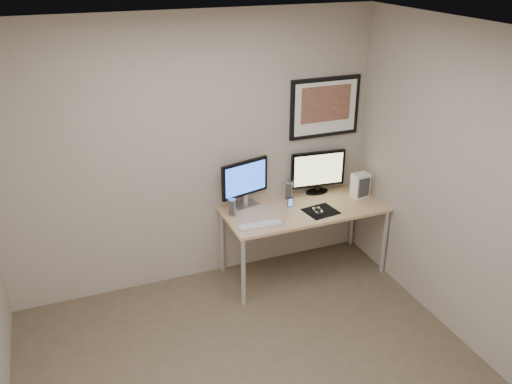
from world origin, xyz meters
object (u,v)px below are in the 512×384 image
monitor_tv (318,171)px  keyboard (261,225)px  speaker_left (232,207)px  fan_unit (360,185)px  framed_art (325,107)px  speaker_right (288,190)px  monitor_large (245,181)px  phone_dock (290,203)px  desk (304,214)px

monitor_tv → keyboard: 0.96m
speaker_left → fan_unit: fan_unit is taller
framed_art → fan_unit: (0.29, -0.31, -0.76)m
monitor_tv → fan_unit: size_ratio=2.27×
speaker_left → keyboard: (0.18, -0.29, -0.08)m
speaker_right → keyboard: 0.64m
framed_art → keyboard: (-0.89, -0.52, -0.88)m
fan_unit → monitor_large: bearing=162.1°
keyboard → fan_unit: 1.20m
monitor_tv → phone_dock: 0.51m
monitor_tv → fan_unit: bearing=-29.4°
desk → fan_unit: fan_unit is taller
desk → speaker_right: speaker_right is taller
desk → fan_unit: 0.66m
desk → speaker_right: 0.29m
desk → fan_unit: (0.64, 0.02, 0.19)m
phone_dock → keyboard: size_ratio=0.28×
speaker_right → keyboard: bearing=-114.1°
desk → keyboard: bearing=-161.0°
phone_dock → keyboard: bearing=-145.6°
framed_art → monitor_large: 1.08m
monitor_tv → phone_dock: bearing=-145.5°
desk → speaker_right: size_ratio=8.11×
monitor_large → speaker_left: (-0.19, -0.15, -0.18)m
desk → fan_unit: bearing=2.2°
desk → monitor_tv: (0.27, 0.27, 0.31)m
keyboard → monitor_tv: bearing=31.7°
speaker_left → fan_unit: bearing=20.9°
monitor_tv → speaker_right: monitor_tv is taller
desk → monitor_tv: monitor_tv is taller
monitor_large → keyboard: bearing=-106.1°
monitor_large → speaker_left: 0.30m
monitor_large → keyboard: monitor_large is taller
phone_dock → fan_unit: size_ratio=0.46×
desk → phone_dock: size_ratio=13.64×
monitor_tv → fan_unit: monitor_tv is taller
speaker_left → phone_dock: speaker_left is taller
monitor_large → monitor_tv: monitor_large is taller
monitor_large → keyboard: size_ratio=1.21×
monitor_tv → desk: bearing=-130.2°
speaker_left → desk: bearing=16.0°
desk → framed_art: 1.07m
speaker_right → fan_unit: size_ratio=0.78×
framed_art → monitor_large: bearing=-175.0°
desk → speaker_left: speaker_left is taller
monitor_tv → fan_unit: 0.45m
monitor_large → speaker_right: 0.49m
monitor_tv → keyboard: (-0.81, -0.46, -0.23)m
desk → keyboard: (-0.54, -0.19, 0.07)m
monitor_tv → speaker_left: 1.02m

